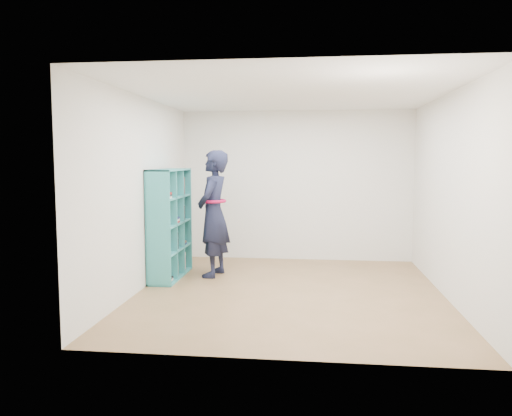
# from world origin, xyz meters

# --- Properties ---
(floor) EXTENTS (4.50, 4.50, 0.00)m
(floor) POSITION_xyz_m (0.00, 0.00, 0.00)
(floor) COLOR brown
(floor) RESTS_ON ground
(ceiling) EXTENTS (4.50, 4.50, 0.00)m
(ceiling) POSITION_xyz_m (0.00, 0.00, 2.60)
(ceiling) COLOR white
(ceiling) RESTS_ON wall_back
(wall_left) EXTENTS (0.02, 4.50, 2.60)m
(wall_left) POSITION_xyz_m (-2.00, 0.00, 1.30)
(wall_left) COLOR silver
(wall_left) RESTS_ON floor
(wall_right) EXTENTS (0.02, 4.50, 2.60)m
(wall_right) POSITION_xyz_m (2.00, 0.00, 1.30)
(wall_right) COLOR silver
(wall_right) RESTS_ON floor
(wall_back) EXTENTS (4.00, 0.02, 2.60)m
(wall_back) POSITION_xyz_m (0.00, 2.25, 1.30)
(wall_back) COLOR silver
(wall_back) RESTS_ON floor
(wall_front) EXTENTS (4.00, 0.02, 2.60)m
(wall_front) POSITION_xyz_m (0.00, -2.25, 1.30)
(wall_front) COLOR silver
(wall_front) RESTS_ON floor
(bookshelf) EXTENTS (0.35, 1.22, 1.62)m
(bookshelf) POSITION_xyz_m (-1.84, 0.67, 0.79)
(bookshelf) COLOR teal
(bookshelf) RESTS_ON floor
(person) EXTENTS (0.55, 0.75, 1.90)m
(person) POSITION_xyz_m (-1.19, 0.83, 0.95)
(person) COLOR black
(person) RESTS_ON floor
(smartphone) EXTENTS (0.02, 0.08, 0.12)m
(smartphone) POSITION_xyz_m (-1.33, 0.94, 1.07)
(smartphone) COLOR silver
(smartphone) RESTS_ON person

